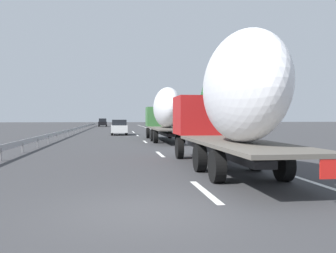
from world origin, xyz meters
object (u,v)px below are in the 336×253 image
(truck_lead, at_px, (165,112))
(road_sign, at_px, (170,116))
(truck_trailing, at_px, (231,99))
(car_white_van, at_px, (119,127))
(car_black_suv, at_px, (103,122))

(truck_lead, xyz_separation_m, road_sign, (18.76, -3.10, -0.31))
(truck_trailing, xyz_separation_m, car_white_van, (30.92, 3.87, -1.79))
(truck_trailing, bearing_deg, truck_lead, 0.00)
(car_black_suv, relative_size, road_sign, 1.36)
(truck_lead, xyz_separation_m, truck_trailing, (-18.53, -0.00, 0.14))
(road_sign, bearing_deg, car_white_van, 132.41)
(truck_lead, height_order, truck_trailing, truck_trailing)
(truck_trailing, height_order, car_black_suv, truck_trailing)
(car_black_suv, distance_m, road_sign, 38.36)
(truck_trailing, distance_m, car_white_van, 31.21)
(truck_lead, distance_m, truck_trailing, 18.53)
(truck_lead, bearing_deg, car_black_suv, 7.54)
(car_black_suv, xyz_separation_m, road_sign, (-36.88, -10.46, 1.31))
(truck_lead, relative_size, car_black_suv, 2.99)
(car_white_van, relative_size, road_sign, 1.28)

